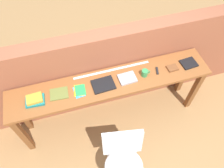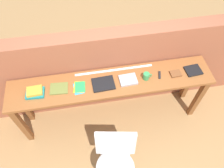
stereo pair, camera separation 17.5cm
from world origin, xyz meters
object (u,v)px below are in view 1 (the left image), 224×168
Objects in this scene: book_open_centre at (103,85)px; multitool_folded at (157,71)px; book_stack_leftmost at (35,100)px; pamphlet_pile_colourful at (80,91)px; book_repair_rightmost at (189,63)px; chair_white_moulded at (123,158)px; magazine_cycling at (59,94)px; mug at (145,73)px; leather_journal_brown at (172,68)px.

multitool_folded is (0.70, 0.02, -0.00)m from book_open_centre.
pamphlet_pile_colourful is at bearing -0.33° from book_stack_leftmost.
book_stack_leftmost reaches higher than book_repair_rightmost.
book_open_centre is at bearing 90.56° from chair_white_moulded.
chair_white_moulded is 1.04m from magazine_cycling.
chair_white_moulded is 8.10× the size of mug.
multitool_folded is (0.99, 0.02, 0.00)m from pamphlet_pile_colourful.
magazine_cycling is 1.05m from mug.
magazine_cycling is 0.24m from pamphlet_pile_colourful.
magazine_cycling is 1.07× the size of book_repair_rightmost.
book_stack_leftmost is 0.79m from book_open_centre.
book_open_centre is at bearing 176.30° from book_repair_rightmost.
chair_white_moulded reaches higher than pamphlet_pile_colourful.
book_stack_leftmost reaches higher than book_open_centre.
multitool_folded is at bearing 49.43° from chair_white_moulded.
book_open_centre is 1.13m from book_repair_rightmost.
pamphlet_pile_colourful is 1.19m from leather_journal_brown.
leather_journal_brown reaches higher than pamphlet_pile_colourful.
mug reaches higher than magazine_cycling.
book_stack_leftmost is 1.14× the size of pamphlet_pile_colourful.
pamphlet_pile_colourful is 0.99m from multitool_folded.
book_repair_rightmost is at bearing 0.35° from book_stack_leftmost.
book_stack_leftmost is 1.69m from leather_journal_brown.
book_stack_leftmost reaches higher than magazine_cycling.
mug is at bearing 2.97° from magazine_cycling.
mug reaches higher than book_repair_rightmost.
book_stack_leftmost is 1.11× the size of book_repair_rightmost.
book_repair_rightmost is at bearing 0.59° from pamphlet_pile_colourful.
magazine_cycling is 1.66m from book_repair_rightmost.
book_open_centre is 2.03× the size of leather_journal_brown.
book_stack_leftmost is at bearing -179.40° from multitool_folded.
leather_journal_brown is (0.90, 0.00, 0.00)m from book_open_centre.
book_stack_leftmost is 1.98× the size of multitool_folded.
multitool_folded reaches higher than pamphlet_pile_colourful.
pamphlet_pile_colourful is at bearing 110.51° from chair_white_moulded.
book_open_centre is (0.29, 0.00, 0.01)m from pamphlet_pile_colourful.
chair_white_moulded is at bearing -141.35° from leather_journal_brown.
multitool_folded is (1.22, -0.00, 0.00)m from magazine_cycling.
leather_journal_brown is 0.67× the size of book_repair_rightmost.
book_open_centre is 2.39× the size of multitool_folded.
chair_white_moulded is 1.43m from book_repair_rightmost.
book_open_centre is at bearing -178.49° from multitool_folded.
mug is (0.52, 0.79, 0.40)m from chair_white_moulded.
book_open_centre is (0.52, -0.02, 0.00)m from magazine_cycling.
chair_white_moulded is at bearing -91.91° from book_open_centre.
magazine_cycling is at bearing 175.25° from book_repair_rightmost.
book_open_centre reaches higher than chair_white_moulded.
book_open_centre reaches higher than pamphlet_pile_colourful.
mug reaches higher than book_stack_leftmost.
book_open_centre is (0.79, -0.00, -0.02)m from book_stack_leftmost.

